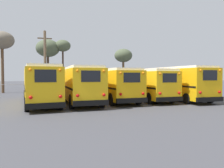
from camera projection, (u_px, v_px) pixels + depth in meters
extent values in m
plane|color=#424247|center=(113.00, 101.00, 20.45)|extent=(160.00, 160.00, 0.00)
cube|color=yellow|center=(40.00, 84.00, 18.59)|extent=(2.88, 10.71, 2.65)
cube|color=white|center=(40.00, 68.00, 18.53)|extent=(2.67, 10.28, 0.20)
cube|color=black|center=(46.00, 106.00, 13.69)|extent=(2.45, 0.31, 0.36)
cube|color=black|center=(46.00, 76.00, 13.64)|extent=(1.32, 0.09, 0.80)
sphere|color=red|center=(31.00, 98.00, 13.32)|extent=(0.22, 0.22, 0.22)
sphere|color=orange|center=(30.00, 70.00, 13.25)|extent=(0.18, 0.18, 0.18)
sphere|color=red|center=(61.00, 97.00, 14.00)|extent=(0.22, 0.22, 0.22)
sphere|color=orange|center=(60.00, 70.00, 13.93)|extent=(0.18, 0.18, 0.18)
cube|color=black|center=(25.00, 87.00, 18.14)|extent=(0.50, 10.39, 0.14)
cube|color=black|center=(54.00, 86.00, 19.05)|extent=(0.50, 10.39, 0.14)
cylinder|color=black|center=(25.00, 95.00, 21.92)|extent=(0.32, 0.95, 0.94)
cylinder|color=black|center=(48.00, 94.00, 22.76)|extent=(0.32, 0.95, 0.94)
cylinder|color=black|center=(27.00, 105.00, 14.51)|extent=(0.32, 0.95, 0.94)
cylinder|color=black|center=(61.00, 103.00, 15.35)|extent=(0.32, 0.95, 0.94)
cube|color=yellow|center=(79.00, 84.00, 19.07)|extent=(2.61, 9.32, 2.56)
cube|color=white|center=(79.00, 68.00, 19.02)|extent=(2.41, 8.94, 0.20)
cube|color=black|center=(91.00, 103.00, 14.68)|extent=(2.47, 0.25, 0.36)
cube|color=black|center=(91.00, 76.00, 14.63)|extent=(1.33, 0.06, 0.77)
sphere|color=red|center=(78.00, 96.00, 14.37)|extent=(0.22, 0.22, 0.22)
sphere|color=orange|center=(78.00, 71.00, 14.30)|extent=(0.18, 0.18, 0.18)
sphere|color=red|center=(104.00, 95.00, 14.94)|extent=(0.22, 0.22, 0.22)
sphere|color=orange|center=(104.00, 71.00, 14.87)|extent=(0.18, 0.18, 0.18)
cube|color=black|center=(65.00, 86.00, 18.69)|extent=(0.22, 9.08, 0.14)
cube|color=black|center=(93.00, 86.00, 19.46)|extent=(0.22, 9.08, 0.14)
cylinder|color=black|center=(62.00, 94.00, 21.92)|extent=(0.30, 1.08, 1.07)
cylinder|color=black|center=(84.00, 93.00, 22.63)|extent=(0.30, 1.08, 1.07)
cylinder|color=black|center=(72.00, 102.00, 15.60)|extent=(0.30, 1.08, 1.07)
cylinder|color=black|center=(102.00, 100.00, 16.31)|extent=(0.30, 1.08, 1.07)
cube|color=#EAAA0F|center=(110.00, 84.00, 21.33)|extent=(2.58, 10.62, 2.45)
cube|color=white|center=(110.00, 70.00, 21.28)|extent=(2.38, 10.19, 0.20)
cube|color=black|center=(132.00, 100.00, 16.33)|extent=(2.52, 0.23, 0.36)
cube|color=black|center=(132.00, 78.00, 16.28)|extent=(1.36, 0.05, 0.73)
sphere|color=red|center=(121.00, 94.00, 16.00)|extent=(0.22, 0.22, 0.22)
sphere|color=orange|center=(121.00, 73.00, 15.94)|extent=(0.18, 0.18, 0.18)
sphere|color=red|center=(143.00, 94.00, 16.60)|extent=(0.22, 0.22, 0.22)
sphere|color=orange|center=(143.00, 73.00, 16.54)|extent=(0.18, 0.18, 0.18)
cube|color=black|center=(97.00, 86.00, 20.93)|extent=(0.14, 10.38, 0.14)
cube|color=black|center=(121.00, 86.00, 21.74)|extent=(0.14, 10.38, 0.14)
cylinder|color=black|center=(89.00, 92.00, 24.77)|extent=(0.29, 1.03, 1.03)
cylinder|color=black|center=(108.00, 92.00, 25.52)|extent=(0.29, 1.03, 1.03)
cylinder|color=black|center=(112.00, 99.00, 17.22)|extent=(0.29, 1.03, 1.03)
cylinder|color=black|center=(138.00, 98.00, 17.97)|extent=(0.29, 1.03, 1.03)
cube|color=yellow|center=(142.00, 84.00, 21.94)|extent=(2.49, 9.81, 2.43)
cube|color=white|center=(142.00, 71.00, 21.89)|extent=(2.30, 9.42, 0.20)
cube|color=black|center=(170.00, 99.00, 17.32)|extent=(2.40, 0.24, 0.36)
cube|color=black|center=(170.00, 78.00, 17.27)|extent=(1.29, 0.05, 0.73)
sphere|color=red|center=(160.00, 93.00, 17.01)|extent=(0.22, 0.22, 0.22)
sphere|color=orange|center=(160.00, 74.00, 16.94)|extent=(0.18, 0.18, 0.18)
sphere|color=red|center=(179.00, 93.00, 17.57)|extent=(0.22, 0.22, 0.22)
sphere|color=orange|center=(180.00, 74.00, 17.51)|extent=(0.18, 0.18, 0.18)
cube|color=black|center=(131.00, 86.00, 21.57)|extent=(0.17, 9.58, 0.14)
cube|color=black|center=(152.00, 86.00, 22.33)|extent=(0.17, 9.58, 0.14)
cylinder|color=black|center=(119.00, 92.00, 25.03)|extent=(0.29, 0.98, 0.98)
cylinder|color=black|center=(136.00, 92.00, 25.73)|extent=(0.29, 0.98, 0.98)
cylinder|color=black|center=(149.00, 98.00, 18.24)|extent=(0.29, 0.98, 0.98)
cylinder|color=black|center=(172.00, 98.00, 18.94)|extent=(0.29, 0.98, 0.98)
cube|color=#EAAA0F|center=(173.00, 83.00, 22.50)|extent=(3.01, 10.84, 2.71)
cube|color=white|center=(173.00, 68.00, 22.44)|extent=(2.79, 10.40, 0.20)
cube|color=black|center=(210.00, 99.00, 17.37)|extent=(2.52, 0.33, 0.36)
cube|color=black|center=(210.00, 75.00, 17.32)|extent=(1.35, 0.10, 0.81)
sphere|color=red|center=(200.00, 93.00, 17.07)|extent=(0.22, 0.22, 0.22)
sphere|color=orange|center=(201.00, 70.00, 17.00)|extent=(0.18, 0.18, 0.18)
sphere|color=red|center=(220.00, 92.00, 17.60)|extent=(0.22, 0.22, 0.22)
sphere|color=orange|center=(220.00, 70.00, 17.53)|extent=(0.18, 0.18, 0.18)
cube|color=black|center=(162.00, 85.00, 22.15)|extent=(0.56, 10.50, 0.14)
cube|color=black|center=(183.00, 84.00, 22.86)|extent=(0.56, 10.50, 0.14)
cylinder|color=black|center=(145.00, 92.00, 26.11)|extent=(0.33, 0.94, 0.93)
cylinder|color=black|center=(162.00, 91.00, 26.77)|extent=(0.33, 0.94, 0.93)
cylinder|color=black|center=(187.00, 99.00, 18.32)|extent=(0.33, 0.94, 0.93)
cylinder|color=black|center=(210.00, 98.00, 18.98)|extent=(0.33, 0.94, 0.93)
cylinder|color=brown|center=(45.00, 62.00, 28.34)|extent=(0.34, 0.34, 8.19)
cube|color=brown|center=(45.00, 38.00, 28.22)|extent=(1.80, 0.14, 0.14)
cylinder|color=#473323|center=(48.00, 72.00, 38.51)|extent=(0.39, 0.39, 6.07)
ellipsoid|color=#4C563D|center=(48.00, 48.00, 38.34)|extent=(4.08, 4.08, 3.06)
cylinder|color=#473323|center=(63.00, 70.00, 38.79)|extent=(0.31, 0.31, 6.92)
ellipsoid|color=#4C563D|center=(63.00, 46.00, 38.62)|extent=(2.76, 2.76, 2.07)
cylinder|color=brown|center=(123.00, 75.00, 39.98)|extent=(0.40, 0.40, 5.15)
ellipsoid|color=#4C563D|center=(123.00, 56.00, 39.84)|extent=(3.26, 3.26, 2.45)
cylinder|color=brown|center=(3.00, 70.00, 29.86)|extent=(0.38, 0.38, 6.35)
ellipsoid|color=#6B6051|center=(2.00, 40.00, 29.70)|extent=(3.18, 3.18, 2.39)
cylinder|color=#939399|center=(0.00, 91.00, 23.95)|extent=(0.06, 0.06, 1.40)
cylinder|color=#939399|center=(26.00, 90.00, 24.84)|extent=(0.06, 0.06, 1.40)
cylinder|color=#939399|center=(50.00, 90.00, 25.72)|extent=(0.06, 0.06, 1.40)
cylinder|color=#939399|center=(72.00, 89.00, 26.60)|extent=(0.06, 0.06, 1.40)
cylinder|color=#939399|center=(93.00, 89.00, 27.48)|extent=(0.06, 0.06, 1.40)
cylinder|color=#939399|center=(113.00, 89.00, 28.36)|extent=(0.06, 0.06, 1.40)
cylinder|color=#939399|center=(131.00, 88.00, 29.24)|extent=(0.06, 0.06, 1.40)
cylinder|color=#939399|center=(148.00, 88.00, 30.12)|extent=(0.06, 0.06, 1.40)
cylinder|color=#939399|center=(165.00, 87.00, 31.00)|extent=(0.06, 0.06, 1.40)
cylinder|color=#939399|center=(93.00, 83.00, 27.45)|extent=(21.02, 0.04, 0.04)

